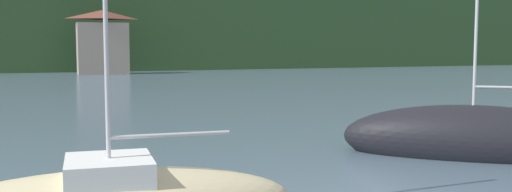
% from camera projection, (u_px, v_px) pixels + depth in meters
% --- Properties ---
extents(wooded_hillside, '(352.00, 72.04, 43.06)m').
position_uv_depth(wooded_hillside, '(144.00, 19.00, 118.51)').
color(wooded_hillside, '#2D4C28').
rests_on(wooded_hillside, ground_plane).
extents(shore_building_westcentral, '(6.38, 3.30, 7.91)m').
position_uv_depth(shore_building_westcentral, '(103.00, 43.00, 70.14)').
color(shore_building_westcentral, gray).
rests_on(shore_building_westcentral, ground_plane).
extents(sailboat_mid_2, '(8.07, 7.05, 11.04)m').
position_uv_depth(sailboat_mid_2, '(472.00, 140.00, 18.38)').
color(sailboat_mid_2, black).
rests_on(sailboat_mid_2, ground_plane).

